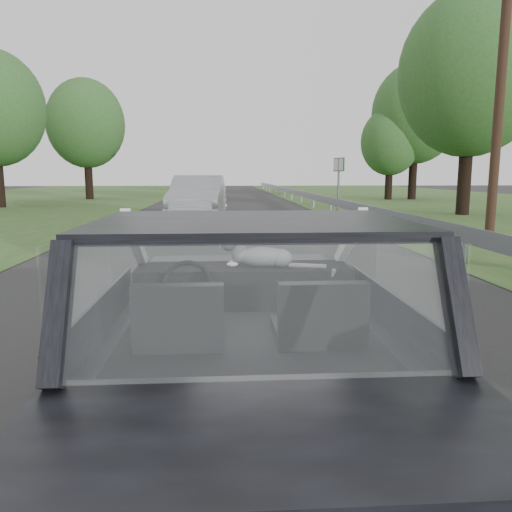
{
  "coord_description": "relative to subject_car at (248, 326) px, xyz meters",
  "views": [
    {
      "loc": [
        -0.15,
        -3.05,
        1.68
      ],
      "look_at": [
        0.09,
        0.51,
        1.09
      ],
      "focal_mm": 35.0,
      "sensor_mm": 36.0,
      "label": 1
    }
  ],
  "objects": [
    {
      "name": "highway_sign",
      "position": [
        4.73,
        17.92,
        0.45
      ],
      "size": [
        0.32,
        0.94,
        2.35
      ],
      "primitive_type": "cube",
      "rotation": [
        0.0,
        0.0,
        0.24
      ],
      "color": "#175725",
      "rests_on": "ground"
    },
    {
      "name": "tree_2",
      "position": [
        10.84,
        29.7,
        2.18
      ],
      "size": [
        4.29,
        4.29,
        5.81
      ],
      "primitive_type": null,
      "rotation": [
        0.0,
        0.0,
        0.13
      ],
      "color": "#235823",
      "rests_on": "ground"
    },
    {
      "name": "passenger_seat",
      "position": [
        0.4,
        -0.29,
        0.16
      ],
      "size": [
        0.5,
        0.72,
        0.42
      ],
      "primitive_type": "cube",
      "color": "black",
      "rests_on": "subject_car"
    },
    {
      "name": "utility_pole",
      "position": [
        7.5,
        10.73,
        3.32
      ],
      "size": [
        0.32,
        0.32,
        8.09
      ],
      "primitive_type": "cylinder",
      "rotation": [
        0.0,
        0.0,
        -0.27
      ],
      "color": "#352217",
      "rests_on": "ground"
    },
    {
      "name": "tree_1",
      "position": [
        9.82,
        17.16,
        3.62
      ],
      "size": [
        6.19,
        6.19,
        8.7
      ],
      "primitive_type": null,
      "rotation": [
        0.0,
        0.0,
        -0.08
      ],
      "color": "#235823",
      "rests_on": "ground"
    },
    {
      "name": "other_car",
      "position": [
        -1.04,
        15.06,
        0.09
      ],
      "size": [
        2.22,
        5.08,
        1.64
      ],
      "primitive_type": "imported",
      "rotation": [
        0.0,
        0.0,
        -0.05
      ],
      "color": "silver",
      "rests_on": "ground"
    },
    {
      "name": "tree_3",
      "position": [
        12.51,
        29.86,
        3.58
      ],
      "size": [
        7.39,
        7.39,
        8.6
      ],
      "primitive_type": null,
      "rotation": [
        0.0,
        0.0,
        -0.38
      ],
      "color": "#235823",
      "rests_on": "ground"
    },
    {
      "name": "dashboard",
      "position": [
        0.0,
        0.62,
        0.12
      ],
      "size": [
        1.58,
        0.45,
        0.3
      ],
      "primitive_type": "cube",
      "color": "black",
      "rests_on": "subject_car"
    },
    {
      "name": "ground",
      "position": [
        0.0,
        0.0,
        -0.72
      ],
      "size": [
        140.0,
        140.0,
        0.0
      ],
      "primitive_type": "plane",
      "color": "#2F2F2F",
      "rests_on": "ground"
    },
    {
      "name": "driver_seat",
      "position": [
        -0.4,
        -0.29,
        0.16
      ],
      "size": [
        0.5,
        0.72,
        0.42
      ],
      "primitive_type": "cube",
      "color": "black",
      "rests_on": "subject_car"
    },
    {
      "name": "steering_wheel",
      "position": [
        -0.4,
        0.33,
        0.2
      ],
      "size": [
        0.36,
        0.36,
        0.04
      ],
      "primitive_type": "torus",
      "color": "black",
      "rests_on": "dashboard"
    },
    {
      "name": "guardrail",
      "position": [
        4.3,
        10.0,
        -0.15
      ],
      "size": [
        0.05,
        90.0,
        0.32
      ],
      "primitive_type": "cube",
      "color": "#90949C",
      "rests_on": "ground"
    },
    {
      "name": "tree_6",
      "position": [
        -9.1,
        31.35,
        3.09
      ],
      "size": [
        6.68,
        6.68,
        7.63
      ],
      "primitive_type": null,
      "rotation": [
        0.0,
        0.0,
        -0.43
      ],
      "color": "#235823",
      "rests_on": "ground"
    },
    {
      "name": "cat",
      "position": [
        0.14,
        0.59,
        0.36
      ],
      "size": [
        0.59,
        0.29,
        0.26
      ],
      "primitive_type": "ellipsoid",
      "rotation": [
        0.0,
        0.0,
        -0.2
      ],
      "color": "gray",
      "rests_on": "dashboard"
    },
    {
      "name": "subject_car",
      "position": [
        0.0,
        0.0,
        0.0
      ],
      "size": [
        1.8,
        4.0,
        1.45
      ],
      "primitive_type": "cube",
      "color": "black",
      "rests_on": "ground"
    }
  ]
}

